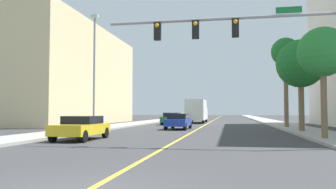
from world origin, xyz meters
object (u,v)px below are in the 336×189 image
at_px(traffic_signal_mast, 253,41).
at_px(car_yellow, 81,127).
at_px(street_lamp, 94,66).
at_px(delivery_truck, 197,111).
at_px(car_blue, 178,121).
at_px(car_green, 172,118).
at_px(palm_near, 323,53).
at_px(palm_mid, 301,64).
at_px(palm_far, 285,54).

bearing_deg(traffic_signal_mast, car_yellow, 166.21).
xyz_separation_m(street_lamp, delivery_truck, (5.97, 21.31, -3.43)).
relative_size(street_lamp, delivery_truck, 1.04).
height_order(car_blue, car_green, car_green).
xyz_separation_m(car_yellow, car_blue, (3.70, 11.78, 0.02)).
relative_size(palm_near, car_yellow, 1.48).
bearing_deg(delivery_truck, car_blue, -90.28).
bearing_deg(car_yellow, car_blue, -107.31).
xyz_separation_m(traffic_signal_mast, palm_mid, (4.15, 10.80, 0.37)).
bearing_deg(palm_far, car_green, 151.69).
bearing_deg(street_lamp, palm_mid, 5.68).
distance_m(traffic_signal_mast, car_green, 25.45).
xyz_separation_m(street_lamp, car_green, (3.67, 14.66, -4.36)).
bearing_deg(traffic_signal_mast, delivery_truck, 100.19).
relative_size(car_yellow, car_blue, 0.94).
relative_size(car_blue, car_green, 0.97).
height_order(traffic_signal_mast, palm_far, palm_far).
bearing_deg(street_lamp, car_yellow, -72.23).
xyz_separation_m(palm_far, car_yellow, (-13.38, -15.21, -6.30)).
xyz_separation_m(traffic_signal_mast, car_yellow, (-9.22, 2.26, -4.02)).
bearing_deg(car_yellow, palm_near, -171.84).
xyz_separation_m(palm_near, delivery_truck, (-9.47, 26.43, -3.11)).
bearing_deg(palm_near, car_green, 120.75).
bearing_deg(palm_mid, delivery_truck, 116.02).
bearing_deg(car_green, car_blue, -74.41).
bearing_deg(car_blue, palm_near, -45.13).
xyz_separation_m(palm_mid, car_blue, (-9.68, 3.24, -4.36)).
bearing_deg(street_lamp, car_blue, 38.94).
xyz_separation_m(palm_near, palm_mid, (0.17, 6.67, 0.31)).
distance_m(palm_far, car_blue, 12.04).
xyz_separation_m(street_lamp, palm_far, (15.62, 8.22, 1.91)).
relative_size(street_lamp, car_blue, 2.07).
relative_size(traffic_signal_mast, palm_mid, 1.53).
bearing_deg(palm_far, car_yellow, -131.34).
bearing_deg(palm_near, street_lamp, 161.66).
bearing_deg(street_lamp, traffic_signal_mast, -38.90).
relative_size(street_lamp, car_yellow, 2.21).
xyz_separation_m(palm_near, car_yellow, (-13.20, -1.87, -4.07)).
distance_m(palm_near, palm_mid, 6.68).
height_order(traffic_signal_mast, car_green, traffic_signal_mast).
bearing_deg(palm_far, palm_near, -90.77).
relative_size(traffic_signal_mast, delivery_truck, 1.20).
bearing_deg(car_yellow, traffic_signal_mast, 166.32).
height_order(palm_mid, car_yellow, palm_mid).
height_order(street_lamp, delivery_truck, street_lamp).
relative_size(traffic_signal_mast, palm_near, 1.72).
distance_m(palm_mid, car_yellow, 16.46).
relative_size(car_yellow, car_green, 0.91).
relative_size(traffic_signal_mast, car_green, 2.32).
xyz_separation_m(palm_far, delivery_truck, (-9.65, 13.09, -5.34)).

